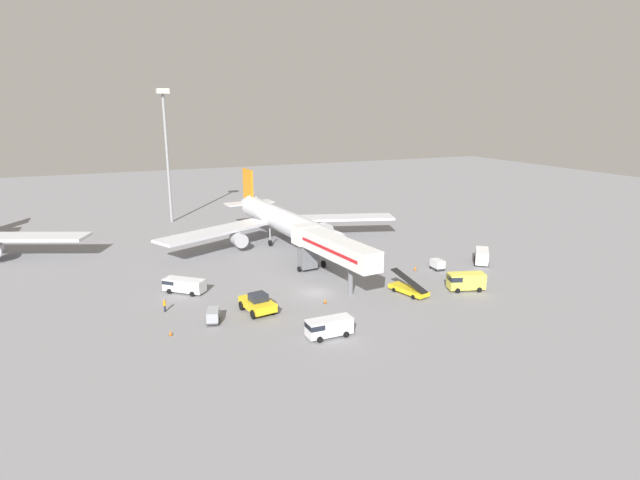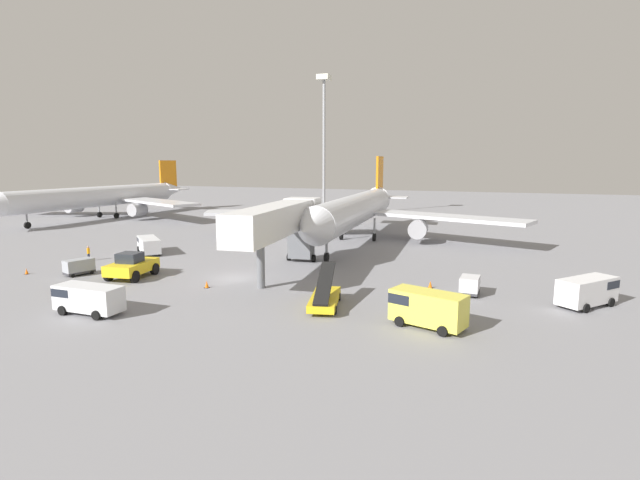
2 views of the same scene
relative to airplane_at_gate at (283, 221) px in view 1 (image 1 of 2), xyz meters
name	(u,v)px [view 1 (image 1 of 2)]	position (x,y,z in m)	size (l,w,h in m)	color
ground_plane	(317,292)	(-4.22, -24.95, -4.33)	(300.00, 300.00, 0.00)	gray
airplane_at_gate	(283,221)	(0.00, 0.00, 0.00)	(45.55, 45.43, 11.79)	silver
jet_bridge	(329,247)	(-0.98, -21.75, 0.82)	(5.30, 19.15, 6.91)	silver
pushback_tug	(258,303)	(-13.45, -28.33, -3.18)	(3.70, 5.43, 2.43)	yellow
belt_loader_truck	(409,289)	(6.67, -30.35, -3.59)	(3.30, 6.00, 2.87)	yellow
service_van_mid_right	(183,285)	(-20.53, -17.78, -3.23)	(5.49, 5.15, 1.90)	silver
service_van_rear_left	(482,255)	(25.11, -23.04, -3.09)	(4.68, 5.08, 2.18)	white
service_van_rear_right	(328,327)	(-8.58, -38.06, -3.14)	(5.04, 2.15, 2.07)	silver
service_van_near_left	(465,281)	(14.44, -32.15, -2.98)	(5.22, 3.32, 2.39)	#E5DB4C
baggage_cart_far_right	(437,264)	(16.59, -23.07, -3.48)	(1.54, 2.19, 1.54)	#38383D
baggage_cart_mid_left	(213,315)	(-19.06, -29.24, -3.48)	(2.00, 2.86, 1.53)	#38383D
ground_crew_worker_foreground	(165,305)	(-23.73, -23.70, -3.47)	(0.41, 0.41, 1.63)	#1E2333
safety_cone_alpha	(325,301)	(-4.78, -28.91, -4.03)	(0.40, 0.40, 0.61)	black
safety_cone_bravo	(171,333)	(-24.09, -30.88, -4.06)	(0.36, 0.36, 0.56)	black
safety_cone_charlie	(415,268)	(13.28, -22.07, -4.01)	(0.42, 0.42, 0.64)	black
apron_light_mast	(166,132)	(-15.47, 27.97, 14.64)	(2.40, 2.40, 27.65)	#93969B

